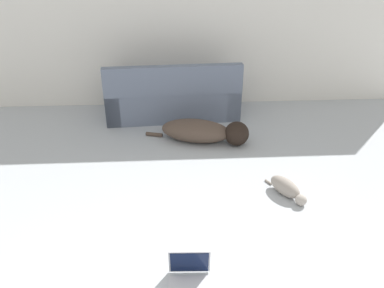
{
  "coord_description": "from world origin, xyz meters",
  "views": [
    {
      "loc": [
        -0.31,
        -1.1,
        2.2
      ],
      "look_at": [
        -0.12,
        2.16,
        0.53
      ],
      "focal_mm": 35.0,
      "sensor_mm": 36.0,
      "label": 1
    }
  ],
  "objects_px": {
    "dog": "(204,131)",
    "cat": "(287,188)",
    "couch": "(173,98)",
    "laptop_open": "(190,273)"
  },
  "relations": [
    {
      "from": "couch",
      "to": "laptop_open",
      "type": "xyz_separation_m",
      "value": [
        0.08,
        -3.23,
        -0.2
      ]
    },
    {
      "from": "couch",
      "to": "laptop_open",
      "type": "height_order",
      "value": "couch"
    },
    {
      "from": "couch",
      "to": "cat",
      "type": "xyz_separation_m",
      "value": [
        1.12,
        -2.17,
        -0.2
      ]
    },
    {
      "from": "dog",
      "to": "cat",
      "type": "height_order",
      "value": "dog"
    },
    {
      "from": "couch",
      "to": "cat",
      "type": "bearing_deg",
      "value": 113.81
    },
    {
      "from": "laptop_open",
      "to": "dog",
      "type": "bearing_deg",
      "value": 85.08
    },
    {
      "from": "laptop_open",
      "to": "cat",
      "type": "bearing_deg",
      "value": 48.27
    },
    {
      "from": "couch",
      "to": "laptop_open",
      "type": "bearing_deg",
      "value": 87.84
    },
    {
      "from": "couch",
      "to": "cat",
      "type": "distance_m",
      "value": 2.45
    },
    {
      "from": "couch",
      "to": "dog",
      "type": "distance_m",
      "value": 0.99
    }
  ]
}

